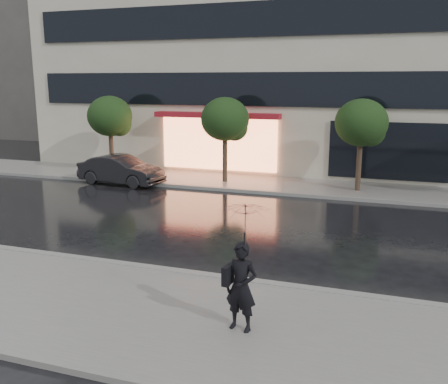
% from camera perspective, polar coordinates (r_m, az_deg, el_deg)
% --- Properties ---
extents(ground, '(120.00, 120.00, 0.00)m').
position_cam_1_polar(ground, '(13.24, -1.64, -8.20)').
color(ground, black).
rests_on(ground, ground).
extents(sidewalk_near, '(60.00, 4.50, 0.12)m').
position_cam_1_polar(sidewalk_near, '(10.49, -8.09, -13.79)').
color(sidewalk_near, slate).
rests_on(sidewalk_near, ground).
extents(sidewalk_far, '(60.00, 3.50, 0.12)m').
position_cam_1_polar(sidewalk_far, '(22.74, 7.48, 0.72)').
color(sidewalk_far, slate).
rests_on(sidewalk_far, ground).
extents(curb_near, '(60.00, 0.25, 0.14)m').
position_cam_1_polar(curb_near, '(12.35, -3.30, -9.45)').
color(curb_near, gray).
rests_on(curb_near, ground).
extents(curb_far, '(60.00, 0.25, 0.14)m').
position_cam_1_polar(curb_far, '(21.06, 6.52, -0.18)').
color(curb_far, gray).
rests_on(curb_far, ground).
extents(office_building, '(30.00, 12.76, 18.00)m').
position_cam_1_polar(office_building, '(30.18, 11.17, 20.58)').
color(office_building, beige).
rests_on(office_building, ground).
extents(bg_building_left, '(14.00, 10.00, 12.00)m').
position_cam_1_polar(bg_building_left, '(49.62, -22.37, 13.19)').
color(bg_building_left, '#59544F').
rests_on(bg_building_left, ground).
extents(tree_far_west, '(2.20, 2.20, 3.99)m').
position_cam_1_polar(tree_far_west, '(25.45, -12.76, 8.29)').
color(tree_far_west, '#33261C').
rests_on(tree_far_west, ground).
extents(tree_mid_west, '(2.20, 2.20, 3.99)m').
position_cam_1_polar(tree_mid_west, '(22.88, 0.28, 8.14)').
color(tree_mid_west, '#33261C').
rests_on(tree_mid_west, ground).
extents(tree_mid_east, '(2.20, 2.20, 3.99)m').
position_cam_1_polar(tree_mid_east, '(21.72, 15.58, 7.45)').
color(tree_mid_east, '#33261C').
rests_on(tree_mid_east, ground).
extents(parked_car, '(4.24, 1.92, 1.35)m').
position_cam_1_polar(parked_car, '(23.50, -11.70, 2.47)').
color(parked_car, black).
rests_on(parked_car, ground).
extents(pedestrian_with_umbrella, '(1.15, 1.17, 2.46)m').
position_cam_1_polar(pedestrian_with_umbrella, '(9.10, 2.23, -6.31)').
color(pedestrian_with_umbrella, black).
rests_on(pedestrian_with_umbrella, sidewalk_near).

